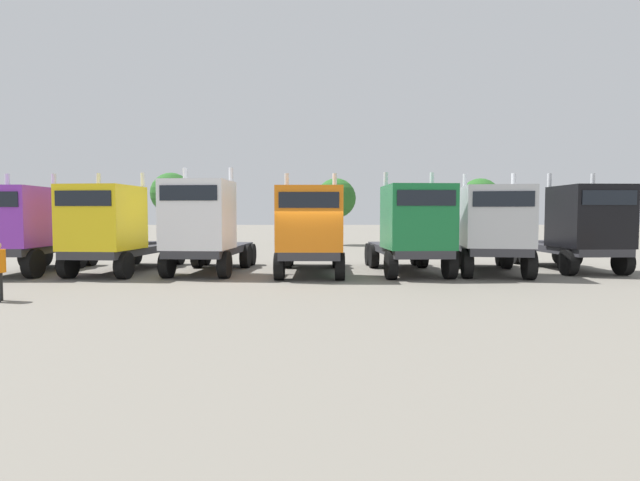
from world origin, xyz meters
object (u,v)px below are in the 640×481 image
Objects in this scene: semi_truck_green at (413,229)px; semi_truck_silver at (492,228)px; semi_truck_white at (204,227)px; semi_truck_black at (581,227)px; semi_truck_purple at (21,229)px; semi_truck_orange at (310,231)px; semi_truck_yellow at (112,229)px.

semi_truck_silver is (3.14, 0.01, 0.02)m from semi_truck_green.
semi_truck_black is at bearing 96.81° from semi_truck_white.
semi_truck_white reaches higher than semi_truck_silver.
semi_truck_orange is at bearing 87.88° from semi_truck_purple.
semi_truck_yellow is (3.59, -0.01, -0.01)m from semi_truck_purple.
semi_truck_green is at bearing 94.68° from semi_truck_yellow.
semi_truck_black reaches higher than semi_truck_green.
semi_truck_white is 4.25m from semi_truck_orange.
semi_truck_purple is 0.87× the size of semi_truck_yellow.
semi_truck_silver is 1.08× the size of semi_truck_black.
semi_truck_white reaches higher than semi_truck_black.
semi_truck_purple is 15.48m from semi_truck_green.
semi_truck_white reaches higher than semi_truck_green.
semi_truck_yellow is 11.89m from semi_truck_green.
semi_truck_white is 0.96× the size of semi_truck_silver.
semi_truck_white is 15.42m from semi_truck_black.
semi_truck_black is at bearing 97.95° from semi_truck_yellow.
semi_truck_green is at bearing 94.22° from semi_truck_orange.
semi_truck_silver reaches higher than semi_truck_orange.
semi_truck_green is at bearing -80.06° from semi_truck_silver.
semi_truck_silver is (18.61, -0.32, 0.02)m from semi_truck_purple.
semi_truck_green reaches higher than semi_truck_orange.
semi_truck_purple is 3.59m from semi_truck_yellow.
semi_truck_silver is (7.16, 0.22, 0.10)m from semi_truck_orange.
semi_truck_yellow is at bearing -81.41° from semi_truck_silver.
semi_truck_purple is 0.91× the size of semi_truck_silver.
semi_truck_purple is at bearing -86.17° from semi_truck_white.
semi_truck_black is at bearing 92.02° from semi_truck_purple.
semi_truck_white is at bearing -89.09° from semi_truck_black.
semi_truck_yellow reaches higher than semi_truck_orange.
semi_truck_green is at bearing -84.35° from semi_truck_black.
semi_truck_green is (15.47, -0.33, 0.01)m from semi_truck_purple.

